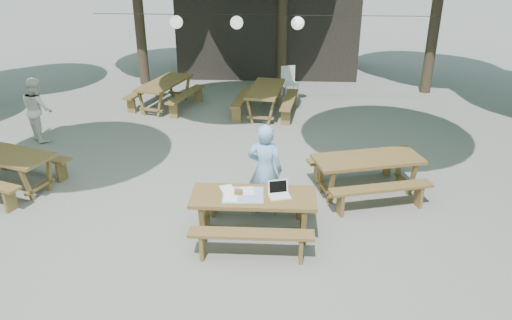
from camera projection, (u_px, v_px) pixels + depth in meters
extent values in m
plane|color=#62625D|center=(220.00, 222.00, 8.62)|extent=(80.00, 80.00, 0.00)
cube|color=black|center=(268.00, 31.00, 17.55)|extent=(6.00, 3.00, 2.80)
cube|color=brown|center=(254.00, 197.00, 7.95)|extent=(2.00, 0.80, 0.06)
cube|color=brown|center=(251.00, 234.00, 7.47)|extent=(1.90, 0.28, 0.05)
cube|color=brown|center=(256.00, 193.00, 8.65)|extent=(1.90, 0.28, 0.05)
cube|color=brown|center=(254.00, 217.00, 8.10)|extent=(1.70, 0.70, 0.69)
cube|color=brown|center=(2.00, 154.00, 9.49)|extent=(2.15, 1.41, 0.06)
cube|color=brown|center=(30.00, 154.00, 10.15)|extent=(1.89, 0.89, 0.05)
cube|color=brown|center=(6.00, 172.00, 9.64)|extent=(1.84, 1.22, 0.69)
cube|color=brown|center=(368.00, 159.00, 9.28)|extent=(2.14, 1.29, 0.06)
cube|color=brown|center=(381.00, 188.00, 8.81)|extent=(1.91, 0.76, 0.05)
cube|color=brown|center=(354.00, 158.00, 9.97)|extent=(1.91, 0.76, 0.05)
cube|color=brown|center=(366.00, 177.00, 9.43)|extent=(1.82, 1.11, 0.69)
cube|color=brown|center=(164.00, 83.00, 13.96)|extent=(1.34, 2.15, 0.06)
cube|color=brown|center=(186.00, 94.00, 13.88)|extent=(0.81, 1.90, 0.05)
cube|color=brown|center=(145.00, 90.00, 14.27)|extent=(0.81, 1.90, 0.05)
cube|color=brown|center=(165.00, 96.00, 14.12)|extent=(1.16, 1.83, 0.69)
cube|color=brown|center=(266.00, 89.00, 13.42)|extent=(1.05, 2.09, 0.06)
cube|color=brown|center=(289.00, 100.00, 13.43)|extent=(0.52, 1.92, 0.05)
cube|color=brown|center=(242.00, 97.00, 13.64)|extent=(0.52, 1.92, 0.05)
cube|color=brown|center=(266.00, 102.00, 13.58)|extent=(0.91, 1.78, 0.69)
imported|color=#7CACE3|center=(265.00, 170.00, 8.59)|extent=(0.67, 0.49, 1.67)
imported|color=white|center=(38.00, 109.00, 11.76)|extent=(0.92, 0.93, 1.52)
cube|color=white|center=(290.00, 84.00, 15.04)|extent=(0.56, 0.56, 0.04)
cube|color=white|center=(288.00, 73.00, 15.11)|extent=(0.43, 0.18, 0.48)
cube|color=white|center=(290.00, 90.00, 15.13)|extent=(0.54, 0.54, 0.38)
cube|color=white|center=(280.00, 196.00, 7.89)|extent=(0.38, 0.31, 0.02)
cube|color=white|center=(278.00, 186.00, 7.95)|extent=(0.33, 0.14, 0.23)
cube|color=black|center=(278.00, 187.00, 7.94)|extent=(0.28, 0.11, 0.19)
cube|color=#376EBE|center=(243.00, 195.00, 7.94)|extent=(0.68, 0.58, 0.01)
cube|color=white|center=(231.00, 197.00, 7.87)|extent=(0.21, 0.30, 0.00)
cube|color=white|center=(248.00, 191.00, 8.05)|extent=(0.25, 0.33, 0.00)
cube|color=white|center=(227.00, 189.00, 8.11)|extent=(0.31, 0.35, 0.00)
cube|color=brown|center=(239.00, 192.00, 7.95)|extent=(0.13, 0.09, 0.06)
cylinder|color=black|center=(263.00, 15.00, 12.96)|extent=(9.00, 0.02, 0.02)
sphere|color=white|center=(176.00, 22.00, 13.16)|extent=(0.34, 0.34, 0.34)
sphere|color=white|center=(237.00, 23.00, 13.08)|extent=(0.34, 0.34, 0.34)
sphere|color=white|center=(298.00, 23.00, 13.00)|extent=(0.34, 0.34, 0.34)
cylinder|color=#2D2319|center=(138.00, 6.00, 15.48)|extent=(0.32, 0.32, 4.96)
cylinder|color=#2D2319|center=(283.00, 6.00, 15.73)|extent=(0.32, 0.32, 4.86)
cylinder|color=#2D2319|center=(437.00, 4.00, 14.52)|extent=(0.32, 0.32, 5.29)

